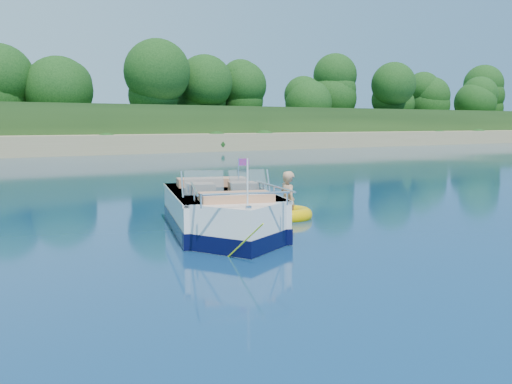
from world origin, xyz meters
TOP-DOWN VIEW (x-y plane):
  - ground at (0.00, 0.00)m, footprint 160.00×160.00m
  - motorboat at (-1.06, 2.26)m, footprint 3.34×5.87m
  - tow_tube at (1.25, 3.15)m, footprint 1.58×1.58m
  - boy at (1.25, 3.08)m, footprint 0.49×0.92m

SIDE VIEW (x-z plane):
  - ground at x=0.00m, z-range 0.00..0.00m
  - boy at x=1.25m, z-range -0.87..0.87m
  - tow_tube at x=1.25m, z-range -0.09..0.28m
  - motorboat at x=-1.06m, z-range -0.62..1.41m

